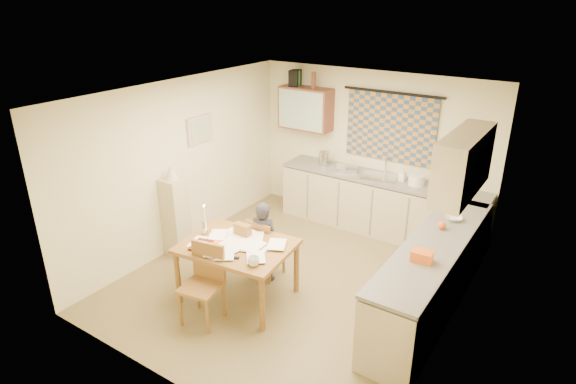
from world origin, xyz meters
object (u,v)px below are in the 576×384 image
Objects in this scene: counter_right at (432,277)px; counter_back at (379,205)px; chair_far at (266,258)px; stove at (396,328)px; person at (264,241)px; shelf_stand at (176,217)px; dining_table at (238,271)px.

counter_back is at bearing 130.65° from counter_right.
counter_right is at bearing -165.45° from chair_far.
counter_back is 3.03m from stove.
stove is 1.01× the size of chair_far.
person reaches higher than counter_back.
counter_back is 1.12× the size of counter_right.
shelf_stand reaches higher than chair_far.
counter_back is 2.33× the size of dining_table.
stove is at bearing 165.18° from chair_far.
dining_table is 1.26× the size of person.
counter_back is 2.21m from chair_far.
counter_right is 2.50× the size of shelf_stand.
chair_far is at bearing -167.20° from counter_right.
stove is 0.73× the size of shelf_stand.
stove is 0.61× the size of dining_table.
shelf_stand is at bearing 159.07° from dining_table.
counter_back is 2.94× the size of person.
dining_table is 1.67× the size of chair_far.
counter_back is 2.78m from dining_table.
counter_right is at bearing 11.29° from shelf_stand.
stove is 0.77× the size of person.
person is at bearing -107.94° from counter_back.
stove is at bearing -90.00° from counter_right.
counter_right is 2.63× the size of person.
dining_table is at bearing 92.71° from chair_far.
person is at bearing 5.86° from shelf_stand.
chair_far is (-2.10, -0.48, -0.19)m from counter_right.
person reaches higher than stove.
person is at bearing 109.16° from chair_far.
counter_back reaches higher than chair_far.
chair_far is (-0.72, -2.08, -0.19)m from counter_back.
counter_back reaches higher than stove.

